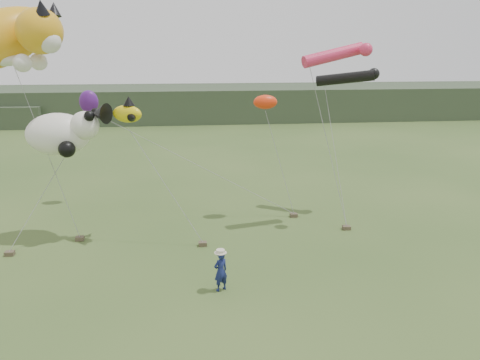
# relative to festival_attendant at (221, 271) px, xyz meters

# --- Properties ---
(ground) EXTENTS (120.00, 120.00, 0.00)m
(ground) POSITION_rel_festival_attendant_xyz_m (-0.14, 0.02, -0.80)
(ground) COLOR #385123
(ground) RESTS_ON ground
(headland) EXTENTS (90.00, 13.00, 4.00)m
(headland) POSITION_rel_festival_attendant_xyz_m (-3.25, 44.71, 1.12)
(headland) COLOR #2D3D28
(headland) RESTS_ON ground
(festival_attendant) EXTENTS (0.70, 0.62, 1.60)m
(festival_attendant) POSITION_rel_festival_attendant_xyz_m (0.00, 0.00, 0.00)
(festival_attendant) COLOR navy
(festival_attendant) RESTS_ON ground
(sandbag_anchors) EXTENTS (16.40, 3.75, 0.20)m
(sandbag_anchors) POSITION_rel_festival_attendant_xyz_m (-0.96, 5.38, -0.70)
(sandbag_anchors) COLOR brown
(sandbag_anchors) RESTS_ON ground
(cat_kite) EXTENTS (7.25, 5.32, 4.22)m
(cat_kite) POSITION_rel_festival_attendant_xyz_m (-9.23, 7.29, 8.57)
(cat_kite) COLOR orange
(cat_kite) RESTS_ON ground
(fish_kite) EXTENTS (2.64, 1.75, 1.28)m
(fish_kite) POSITION_rel_festival_attendant_xyz_m (-4.29, 5.80, 5.28)
(fish_kite) COLOR yellow
(fish_kite) RESTS_ON ground
(tube_kites) EXTENTS (4.72, 3.92, 2.35)m
(tube_kites) POSITION_rel_festival_attendant_xyz_m (6.98, 7.71, 7.26)
(tube_kites) COLOR black
(tube_kites) RESTS_ON ground
(panda_kite) EXTENTS (3.47, 2.24, 2.15)m
(panda_kite) POSITION_rel_festival_attendant_xyz_m (-6.91, 6.22, 4.33)
(panda_kite) COLOR white
(panda_kite) RESTS_ON ground
(misc_kites) EXTENTS (10.83, 4.14, 1.32)m
(misc_kites) POSITION_rel_festival_attendant_xyz_m (-2.82, 10.22, 5.27)
(misc_kites) COLOR #F5350F
(misc_kites) RESTS_ON ground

